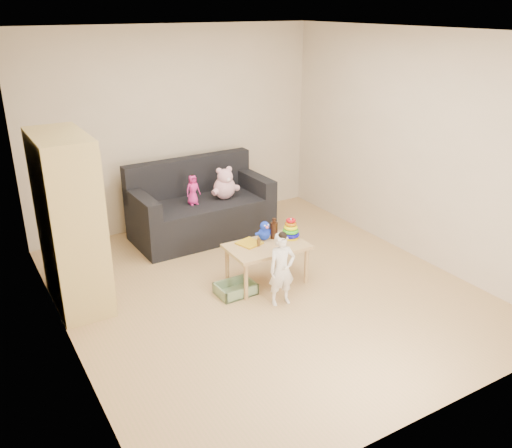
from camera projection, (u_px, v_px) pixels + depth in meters
room at (265, 172)px, 5.29m from camera, size 4.50×4.50×4.50m
wardrobe at (70, 222)px, 5.22m from camera, size 0.48×0.96×1.73m
sofa at (202, 218)px, 7.00m from camera, size 1.78×0.92×0.49m
play_table at (267, 264)px, 5.83m from camera, size 0.86×0.55×0.45m
storage_bin at (236, 289)px, 5.66m from camera, size 0.40×0.31×0.12m
toddler at (282, 270)px, 5.37m from camera, size 0.30×0.22×0.74m
pink_bear at (224, 185)px, 6.92m from camera, size 0.37×0.34×0.35m
doll at (193, 190)px, 6.71m from camera, size 0.20×0.14×0.37m
ring_stacker at (291, 230)px, 5.89m from camera, size 0.20×0.20×0.23m
brown_bottle at (274, 230)px, 5.88m from camera, size 0.08×0.08×0.23m
blue_plush at (264, 230)px, 5.85m from camera, size 0.21×0.18×0.21m
wooden_figure at (259, 242)px, 5.70m from camera, size 0.04×0.04×0.11m
yellow_book at (249, 243)px, 5.78m from camera, size 0.28×0.28×0.02m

